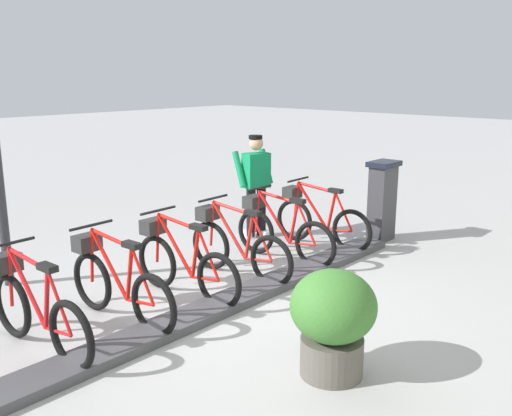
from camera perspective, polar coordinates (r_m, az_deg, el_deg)
name	(u,v)px	position (r m, az deg, el deg)	size (l,w,h in m)	color
ground_plane	(232,305)	(6.63, -2.48, -9.74)	(60.00, 60.00, 0.00)	#ACABAA
dock_rail_base	(232,301)	(6.61, -2.48, -9.34)	(0.44, 6.31, 0.10)	#47474C
payment_kiosk	(382,200)	(9.14, 12.64, 0.84)	(0.36, 0.52, 1.28)	#38383D
bike_docked_0	(318,219)	(8.74, 6.31, -1.09)	(1.72, 0.54, 1.02)	black
bike_docked_1	(280,231)	(8.03, 2.47, -2.32)	(1.72, 0.54, 1.02)	black
bike_docked_2	(235,245)	(7.38, -2.09, -3.77)	(1.72, 0.54, 1.02)	black
bike_docked_3	(182,262)	(6.78, -7.52, -5.45)	(1.72, 0.54, 1.02)	black
bike_docked_4	(116,283)	(6.26, -13.95, -7.36)	(1.72, 0.54, 1.02)	black
bike_docked_5	(35,309)	(5.85, -21.49, -9.47)	(1.72, 0.54, 1.02)	black
worker_near_rack	(256,182)	(9.08, -0.01, 2.64)	(0.56, 0.68, 1.66)	white
planter_bush	(333,318)	(5.04, 7.79, -10.96)	(0.76, 0.76, 0.97)	#59544C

